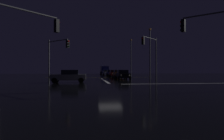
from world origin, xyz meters
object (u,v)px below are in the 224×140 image
sedan_silver (106,72)px  box_truck (104,69)px  sedan_orange (118,74)px  sedan_red (114,73)px  sedan_gray_crossing (69,76)px  streetlamp_right_far (131,55)px  traffic_signal_nw (57,52)px  sedan_white (107,72)px  traffic_signal_se (210,35)px  sedan_black (123,75)px  traffic_signal_ne (151,50)px  sedan_blue (111,73)px  traffic_signal_sw (27,33)px  streetlamp_right_near (150,50)px

sedan_silver → box_truck: size_ratio=0.52×
sedan_orange → sedan_red: 6.20m
sedan_gray_crossing → streetlamp_right_far: streetlamp_right_far is taller
sedan_red → traffic_signal_nw: 19.10m
sedan_white → traffic_signal_se: bearing=-84.6°
streetlamp_right_far → traffic_signal_nw: bearing=-124.6°
sedan_white → sedan_black: bearing=-89.2°
sedan_red → traffic_signal_se: traffic_signal_se is taller
box_truck → traffic_signal_ne: 41.43m
sedan_white → box_truck: 12.21m
sedan_black → streetlamp_right_far: size_ratio=0.45×
sedan_red → sedan_blue: same height
traffic_signal_ne → traffic_signal_sw: size_ratio=1.08×
sedan_blue → traffic_signal_ne: size_ratio=0.66×
sedan_blue → streetlamp_right_near: bearing=-71.5°
sedan_black → sedan_silver: (0.03, 30.42, 0.00)m
sedan_white → traffic_signal_se: (4.06, -42.83, 3.46)m
sedan_silver → traffic_signal_nw: traffic_signal_nw is taller
sedan_blue → sedan_orange: bearing=-89.8°
sedan_black → traffic_signal_sw: 20.28m
sedan_orange → sedan_gray_crossing: size_ratio=1.00×
sedan_gray_crossing → traffic_signal_nw: 5.21m
sedan_silver → streetlamp_right_far: 13.85m
sedan_gray_crossing → streetlamp_right_near: size_ratio=0.47×
traffic_signal_ne → streetlamp_right_far: 22.53m
sedan_black → traffic_signal_sw: traffic_signal_sw is taller
box_truck → sedan_silver: bearing=-89.3°
traffic_signal_sw → box_truck: bearing=79.7°
sedan_gray_crossing → traffic_signal_ne: traffic_signal_ne is taller
traffic_signal_se → sedan_gray_crossing: bearing=138.9°
sedan_white → streetlamp_right_far: size_ratio=0.45×
sedan_orange → box_truck: (-0.22, 31.59, 0.91)m
sedan_black → sedan_red: same height
traffic_signal_se → streetlamp_right_near: size_ratio=0.68×
traffic_signal_se → streetlamp_right_far: (1.77, 36.25, 1.28)m
streetlamp_right_near → traffic_signal_ne: bearing=-106.7°
streetlamp_right_near → traffic_signal_sw: bearing=-127.8°
streetlamp_right_near → box_truck: bearing=99.1°
sedan_black → sedan_silver: size_ratio=1.00×
sedan_black → traffic_signal_sw: bearing=-119.9°
sedan_orange → traffic_signal_se: traffic_signal_se is taller
sedan_black → sedan_orange: 5.77m
traffic_signal_ne → traffic_signal_nw: traffic_signal_ne is taller
sedan_blue → sedan_red: bearing=-90.2°
box_truck → streetlamp_right_near: 35.38m
streetlamp_right_far → streetlamp_right_near: bearing=-90.0°
sedan_orange → traffic_signal_ne: 10.82m
box_truck → streetlamp_right_far: streetlamp_right_far is taller
sedan_black → streetlamp_right_near: size_ratio=0.47×
sedan_orange → traffic_signal_ne: bearing=-70.3°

